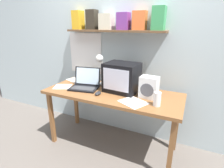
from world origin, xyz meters
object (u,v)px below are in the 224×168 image
Objects in this scene: corner_desk at (112,97)px; printed_handout at (84,82)px; desk_lamp at (100,64)px; open_notebook at (133,102)px; juice_glass at (157,100)px; laptop at (85,83)px; space_heater at (149,87)px; loose_paper_near_laptop at (75,80)px; computer_mouse at (98,93)px; loose_paper_near_monitor at (63,87)px; crt_monitor at (122,77)px.

printed_handout reaches higher than corner_desk.
desk_lamp is 0.70m from open_notebook.
juice_glass reaches higher than corner_desk.
juice_glass is at bearing -14.41° from corner_desk.
desk_lamp is at bearing 158.80° from juice_glass.
laptop is at bearing 179.85° from corner_desk.
space_heater reaches higher than open_notebook.
loose_paper_near_laptop is 1.06m from open_notebook.
computer_mouse is at bearing -158.38° from space_heater.
space_heater is 0.89× the size of loose_paper_near_monitor.
space_heater is 0.90× the size of loose_paper_near_laptop.
loose_paper_near_monitor is (-0.41, -0.26, -0.27)m from desk_lamp.
corner_desk is 6.82× the size of space_heater.
crt_monitor reaches higher than corner_desk.
crt_monitor is at bearing -5.38° from desk_lamp.
loose_paper_near_monitor is at bearing -168.60° from space_heater.
desk_lamp reaches higher than computer_mouse.
space_heater is at bearing -9.64° from printed_handout.
crt_monitor reaches higher than juice_glass.
crt_monitor is 0.33m from computer_mouse.
laptop is 0.30m from loose_paper_near_monitor.
corner_desk is 0.66m from loose_paper_near_monitor.
juice_glass is 0.21m from space_heater.
juice_glass reaches higher than computer_mouse.
desk_lamp reaches higher than crt_monitor.
crt_monitor is at bearing 13.90° from loose_paper_near_monitor.
juice_glass is at bearing -12.36° from desk_lamp.
space_heater reaches higher than loose_paper_near_monitor.
loose_paper_near_monitor is at bearing 176.02° from computer_mouse.
laptop is 0.95× the size of desk_lamp.
loose_paper_near_laptop and open_notebook have the same top height.
desk_lamp reaches higher than loose_paper_near_laptop.
loose_paper_near_laptop is at bearing 160.07° from open_notebook.
loose_paper_near_laptop is 1.13× the size of printed_handout.
desk_lamp is (0.13, 0.16, 0.21)m from laptop.
juice_glass is 0.53× the size of loose_paper_near_laptop.
laptop is 0.38m from loose_paper_near_laptop.
corner_desk is at bearing -10.69° from laptop.
loose_paper_near_laptop is 0.81× the size of open_notebook.
crt_monitor is 1.71× the size of space_heater.
open_notebook is (0.68, -0.17, -0.06)m from laptop.
desk_lamp is 3.59× the size of computer_mouse.
space_heater is 1.08m from loose_paper_near_monitor.
crt_monitor is 0.79m from loose_paper_near_laptop.
crt_monitor is 3.60× the size of computer_mouse.
open_notebook is 0.96m from loose_paper_near_monitor.
crt_monitor is 0.34m from space_heater.
space_heater is at bearing 60.82° from open_notebook.
loose_paper_near_monitor is (-0.28, -0.10, -0.06)m from laptop.
laptop is at bearing 171.19° from juice_glass.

